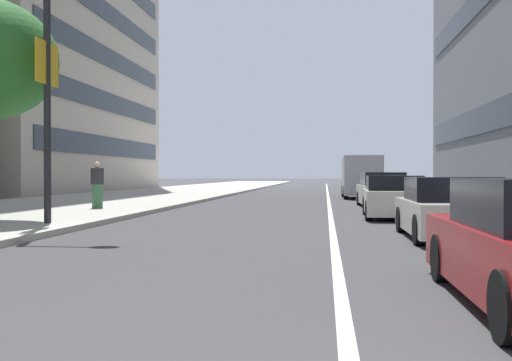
{
  "coord_description": "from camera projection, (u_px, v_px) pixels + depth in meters",
  "views": [
    {
      "loc": [
        -1.89,
        0.18,
        1.41
      ],
      "look_at": [
        10.94,
        1.65,
        1.28
      ],
      "focal_mm": 42.4,
      "sensor_mm": 36.0,
      "label": 1
    }
  ],
  "objects": [
    {
      "name": "lane_centre_stripe",
      "position": [
        328.0,
        197.0,
        36.64
      ],
      "size": [
        110.0,
        0.16,
        0.01
      ],
      "primitive_type": "cube",
      "color": "silver",
      "rests_on": "ground"
    },
    {
      "name": "delivery_van_ahead",
      "position": [
        361.0,
        176.0,
        35.63
      ],
      "size": [
        5.1,
        2.22,
        2.47
      ],
      "rotation": [
        0.0,
        0.0,
        0.0
      ],
      "color": "#B7B7BC",
      "rests_on": "ground"
    },
    {
      "name": "street_lamp_with_banners",
      "position": [
        58.0,
        46.0,
        15.48
      ],
      "size": [
        1.26,
        2.08,
        7.58
      ],
      "color": "#232326",
      "rests_on": "sidewalk_right_plaza"
    },
    {
      "name": "car_mid_block_traffic",
      "position": [
        393.0,
        198.0,
        19.49
      ],
      "size": [
        4.29,
        1.99,
        1.37
      ],
      "rotation": [
        0.0,
        0.0,
        -0.03
      ],
      "color": "beige",
      "rests_on": "ground"
    },
    {
      "name": "sidewalk_right_plaza",
      "position": [
        119.0,
        199.0,
        32.97
      ],
      "size": [
        160.0,
        10.15,
        0.15
      ],
      "primitive_type": "cube",
      "color": "#B2ADA3",
      "rests_on": "ground"
    },
    {
      "name": "car_lead_in_lane",
      "position": [
        450.0,
        210.0,
        13.2
      ],
      "size": [
        4.15,
        1.95,
        1.35
      ],
      "rotation": [
        0.0,
        0.0,
        0.0
      ],
      "color": "beige",
      "rests_on": "ground"
    },
    {
      "name": "car_far_down_avenue",
      "position": [
        382.0,
        191.0,
        25.92
      ],
      "size": [
        4.66,
        1.98,
        1.49
      ],
      "rotation": [
        0.0,
        0.0,
        0.03
      ],
      "color": "beige",
      "rests_on": "ground"
    },
    {
      "name": "pedestrian_on_plaza",
      "position": [
        97.0,
        185.0,
        22.5
      ],
      "size": [
        0.47,
        0.46,
        1.73
      ],
      "rotation": [
        0.0,
        0.0,
        0.83
      ],
      "color": "#3F724C",
      "rests_on": "sidewalk_right_plaza"
    }
  ]
}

